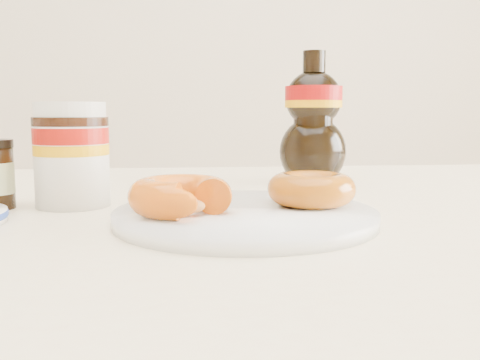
{
  "coord_description": "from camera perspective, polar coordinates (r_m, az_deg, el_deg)",
  "views": [
    {
      "loc": [
        -0.06,
        -0.47,
        0.86
      ],
      "look_at": [
        -0.0,
        0.08,
        0.79
      ],
      "focal_mm": 40.0,
      "sensor_mm": 36.0,
      "label": 1
    }
  ],
  "objects": [
    {
      "name": "donut_bitten",
      "position": [
        0.5,
        -6.37,
        -1.69
      ],
      "size": [
        0.12,
        0.12,
        0.03
      ],
      "primitive_type": "torus",
      "rotation": [
        0.0,
        0.0,
        -0.23
      ],
      "color": "#D4560C",
      "rests_on": "plate"
    },
    {
      "name": "plate",
      "position": [
        0.52,
        0.56,
        -3.81
      ],
      "size": [
        0.25,
        0.25,
        0.01
      ],
      "color": "white",
      "rests_on": "dining_table"
    },
    {
      "name": "syrup_bottle",
      "position": [
        0.8,
        7.81,
        6.58
      ],
      "size": [
        0.11,
        0.1,
        0.19
      ],
      "primitive_type": null,
      "rotation": [
        0.0,
        0.0,
        0.13
      ],
      "color": "black",
      "rests_on": "dining_table"
    },
    {
      "name": "dining_table",
      "position": [
        0.61,
        0.02,
        -10.96
      ],
      "size": [
        1.4,
        0.9,
        0.75
      ],
      "color": "#FAEDBE",
      "rests_on": "ground"
    },
    {
      "name": "nutella_jar",
      "position": [
        0.63,
        -17.53,
        3.03
      ],
      "size": [
        0.08,
        0.08,
        0.12
      ],
      "rotation": [
        0.0,
        0.0,
        -0.02
      ],
      "color": "white",
      "rests_on": "dining_table"
    },
    {
      "name": "donut_whole",
      "position": [
        0.55,
        7.62,
        -0.94
      ],
      "size": [
        0.1,
        0.1,
        0.03
      ],
      "primitive_type": "torus",
      "rotation": [
        0.0,
        0.0,
        0.17
      ],
      "color": "#AB570B",
      "rests_on": "plate"
    }
  ]
}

